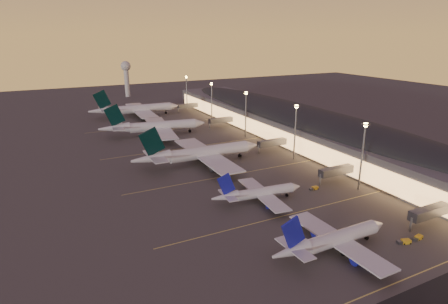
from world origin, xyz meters
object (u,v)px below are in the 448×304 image
Objects in this scene: baggage_tug_c at (314,188)px; radar_tower at (126,73)px; airliner_wide_mid at (154,127)px; airliner_wide_near at (199,153)px; baggage_tug_a at (404,242)px; airliner_narrow_south at (332,240)px; airliner_wide_far at (136,109)px; baggage_tug_b at (418,238)px; airliner_narrow_north at (258,193)px.

radar_tower is at bearing 89.10° from baggage_tug_c.
baggage_tug_c is (30.29, -104.63, -4.53)m from airliner_wide_mid.
baggage_tug_c is (27.16, -46.38, -4.49)m from airliner_wide_near.
radar_tower is (19.26, 147.87, 16.85)m from airliner_wide_mid.
airliner_wide_near is at bearing 124.71° from baggage_tug_a.
airliner_wide_far reaches higher than airliner_narrow_south.
baggage_tug_b is (26.42, -6.36, -3.07)m from airliner_narrow_south.
airliner_narrow_north is at bearing 174.99° from baggage_tug_c.
radar_tower is at bearing 92.86° from airliner_narrow_north.
airliner_wide_near is 0.99× the size of airliner_wide_mid.
airliner_wide_mid reaches higher than airliner_wide_near.
baggage_tug_b is at bearing -69.02° from airliner_wide_mid.
baggage_tug_a is 41.47m from baggage_tug_c.
radar_tower is 294.80m from baggage_tug_a.
airliner_wide_far is at bearing 88.27° from baggage_tug_b.
radar_tower is (15.78, 91.90, 16.65)m from airliner_wide_far.
radar_tower is (16.14, 206.12, 16.89)m from airliner_wide_near.
airliner_wide_near reaches higher than baggage_tug_b.
airliner_wide_far reaches higher than baggage_tug_c.
airliner_wide_near reaches higher than baggage_tug_c.
airliner_wide_mid is 16.38× the size of baggage_tug_b.
airliner_narrow_north is at bearing 90.69° from airliner_narrow_south.
airliner_wide_near is at bearing -87.87° from airliner_wide_far.
baggage_tug_c is at bearing -65.61° from airliner_wide_mid.
baggage_tug_c is at bearing -87.50° from radar_tower.
airliner_wide_mid is 150.12m from baggage_tug_b.
airliner_wide_near reaches higher than airliner_narrow_south.
radar_tower is at bearing 86.12° from airliner_wide_near.
airliner_wide_mid is at bearing 92.69° from baggage_tug_b.
airliner_wide_mid is 148.73m from baggage_tug_a.
baggage_tug_c is at bearing 55.48° from airliner_narrow_south.
baggage_tug_a reaches higher than baggage_tug_b.
airliner_wide_near is 16.21× the size of baggage_tug_b.
airliner_narrow_north is (-0.91, 36.06, -0.41)m from airliner_narrow_south.
baggage_tug_a is at bearing -73.67° from airliner_wide_near.
airliner_narrow_north is 8.48× the size of baggage_tug_a.
baggage_tug_c is (26.80, -160.60, -4.73)m from airliner_wide_far.
airliner_wide_mid reaches higher than airliner_narrow_north.
baggage_tug_c is at bearing 105.61° from baggage_tug_a.
airliner_narrow_north is at bearing 112.75° from baggage_tug_b.
radar_tower is at bearing 90.83° from airliner_wide_mid.
radar_tower reaches higher than airliner_narrow_south.
radar_tower is (13.53, 251.82, 18.74)m from airliner_narrow_north.
airliner_wide_near is 0.95× the size of airliner_wide_far.
baggage_tug_a is (27.85, -146.03, -4.51)m from airliner_wide_mid.
baggage_tug_a is (22.11, -42.08, -2.63)m from airliner_narrow_north.
radar_tower reaches higher than airliner_wide_mid.
baggage_tug_a is 1.08× the size of baggage_tug_c.
baggage_tug_b is at bearing -51.27° from airliner_narrow_north.
airliner_wide_near is (-2.61, 45.70, 1.85)m from airliner_narrow_north.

